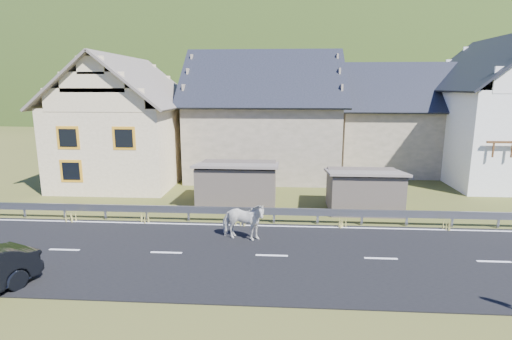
{
  "coord_description": "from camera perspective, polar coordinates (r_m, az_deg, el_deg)",
  "views": [
    {
      "loc": [
        0.33,
        -13.89,
        6.22
      ],
      "look_at": [
        -0.79,
        3.04,
        2.65
      ],
      "focal_mm": 28.0,
      "sensor_mm": 36.0,
      "label": 1
    }
  ],
  "objects": [
    {
      "name": "ground",
      "position": [
        15.22,
        2.26,
        -12.25
      ],
      "size": [
        160.0,
        160.0,
        0.0
      ],
      "primitive_type": "plane",
      "color": "#323D15",
      "rests_on": "ground"
    },
    {
      "name": "road",
      "position": [
        15.21,
        2.26,
        -12.18
      ],
      "size": [
        60.0,
        7.0,
        0.04
      ],
      "primitive_type": "cube",
      "color": "black",
      "rests_on": "ground"
    },
    {
      "name": "lane_markings",
      "position": [
        15.2,
        2.26,
        -12.09
      ],
      "size": [
        60.0,
        6.6,
        0.01
      ],
      "primitive_type": "cube",
      "color": "silver",
      "rests_on": "road"
    },
    {
      "name": "guardrail",
      "position": [
        18.46,
        2.59,
        -5.97
      ],
      "size": [
        28.1,
        0.09,
        0.75
      ],
      "color": "#93969B",
      "rests_on": "ground"
    },
    {
      "name": "shed_left",
      "position": [
        21.15,
        -2.65,
        -2.13
      ],
      "size": [
        4.3,
        3.3,
        2.4
      ],
      "primitive_type": "cube",
      "color": "brown",
      "rests_on": "ground"
    },
    {
      "name": "shed_right",
      "position": [
        20.98,
        15.15,
        -2.94
      ],
      "size": [
        3.8,
        2.9,
        2.2
      ],
      "primitive_type": "cube",
      "color": "brown",
      "rests_on": "ground"
    },
    {
      "name": "house_cream",
      "position": [
        27.93,
        -18.1,
        7.49
      ],
      "size": [
        7.8,
        9.8,
        8.3
      ],
      "color": "#FAE5B9",
      "rests_on": "ground"
    },
    {
      "name": "house_stone_a",
      "position": [
        28.96,
        1.16,
        8.75
      ],
      "size": [
        10.8,
        9.8,
        8.9
      ],
      "color": "tan",
      "rests_on": "ground"
    },
    {
      "name": "house_stone_b",
      "position": [
        32.14,
        19.61,
        7.67
      ],
      "size": [
        9.8,
        8.8,
        8.1
      ],
      "color": "tan",
      "rests_on": "ground"
    },
    {
      "name": "house_white",
      "position": [
        31.53,
        31.86,
        8.02
      ],
      "size": [
        8.8,
        10.8,
        9.7
      ],
      "color": "white",
      "rests_on": "ground"
    },
    {
      "name": "mountain",
      "position": [
        195.71,
        5.13,
        4.15
      ],
      "size": [
        440.0,
        280.0,
        260.0
      ],
      "primitive_type": "ellipsoid",
      "color": "#1C3A0E",
      "rests_on": "ground"
    },
    {
      "name": "conifer_patch",
      "position": [
        135.68,
        -20.68,
        11.06
      ],
      "size": [
        76.0,
        50.0,
        28.0
      ],
      "primitive_type": "ellipsoid",
      "color": "black",
      "rests_on": "ground"
    },
    {
      "name": "horse",
      "position": [
        16.37,
        -1.89,
        -7.3
      ],
      "size": [
        1.23,
        2.03,
        1.6
      ],
      "primitive_type": "imported",
      "rotation": [
        0.0,
        0.0,
        1.37
      ],
      "color": "silver",
      "rests_on": "road"
    }
  ]
}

